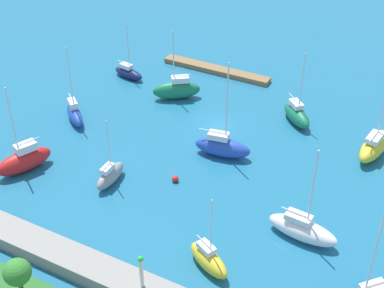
# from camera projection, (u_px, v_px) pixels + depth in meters

# --- Properties ---
(water) EXTENTS (160.00, 160.00, 0.00)m
(water) POSITION_uv_depth(u_px,v_px,m) (218.00, 126.00, 76.56)
(water) COLOR #1E668C
(water) RESTS_ON ground
(pier_dock) EXTENTS (18.12, 2.03, 0.79)m
(pier_dock) POSITION_uv_depth(u_px,v_px,m) (216.00, 70.00, 89.57)
(pier_dock) COLOR olive
(pier_dock) RESTS_ON ground
(breakwater) EXTENTS (63.70, 3.33, 1.59)m
(breakwater) POSITION_uv_depth(u_px,v_px,m) (83.00, 265.00, 54.19)
(breakwater) COLOR gray
(breakwater) RESTS_ON ground
(harbor_beacon) EXTENTS (0.56, 0.56, 3.73)m
(harbor_beacon) POSITION_uv_depth(u_px,v_px,m) (141.00, 269.00, 49.85)
(harbor_beacon) COLOR silver
(harbor_beacon) RESTS_ON breakwater
(park_tree_west) EXTENTS (2.50, 2.50, 5.25)m
(park_tree_west) POSITION_uv_depth(u_px,v_px,m) (17.00, 273.00, 48.17)
(park_tree_west) COLOR brown
(park_tree_west) RESTS_ON shoreline_park
(sailboat_blue_along_channel) EXTENTS (7.42, 3.54, 13.08)m
(sailboat_blue_along_channel) POSITION_uv_depth(u_px,v_px,m) (222.00, 146.00, 69.92)
(sailboat_blue_along_channel) COLOR #2347B2
(sailboat_blue_along_channel) RESTS_ON water
(sailboat_yellow_outer_mooring) EXTENTS (5.67, 4.06, 8.93)m
(sailboat_yellow_outer_mooring) POSITION_uv_depth(u_px,v_px,m) (209.00, 259.00, 54.33)
(sailboat_yellow_outer_mooring) COLOR yellow
(sailboat_yellow_outer_mooring) RESTS_ON water
(sailboat_green_off_beacon) EXTENTS (6.01, 5.89, 10.63)m
(sailboat_green_off_beacon) POSITION_uv_depth(u_px,v_px,m) (297.00, 114.00, 76.53)
(sailboat_green_off_beacon) COLOR #19724C
(sailboat_green_off_beacon) RESTS_ON water
(sailboat_red_mid_basin) EXTENTS (4.89, 7.42, 11.60)m
(sailboat_red_mid_basin) POSITION_uv_depth(u_px,v_px,m) (24.00, 160.00, 67.31)
(sailboat_red_mid_basin) COLOR red
(sailboat_red_mid_basin) RESTS_ON water
(sailboat_gray_west_end) EXTENTS (1.78, 5.31, 8.52)m
(sailboat_gray_west_end) POSITION_uv_depth(u_px,v_px,m) (110.00, 175.00, 65.46)
(sailboat_gray_west_end) COLOR gray
(sailboat_gray_west_end) RESTS_ON water
(sailboat_white_inner_mooring) EXTENTS (7.68, 2.94, 11.39)m
(sailboat_white_inner_mooring) POSITION_uv_depth(u_px,v_px,m) (302.00, 229.00, 57.75)
(sailboat_white_inner_mooring) COLOR white
(sailboat_white_inner_mooring) RESTS_ON water
(sailboat_blue_lone_south) EXTENTS (5.70, 5.05, 11.32)m
(sailboat_blue_lone_south) POSITION_uv_depth(u_px,v_px,m) (75.00, 113.00, 76.82)
(sailboat_blue_lone_south) COLOR #2347B2
(sailboat_blue_lone_south) RESTS_ON water
(sailboat_yellow_far_north) EXTENTS (3.55, 7.99, 13.17)m
(sailboat_yellow_far_north) POSITION_uv_depth(u_px,v_px,m) (374.00, 145.00, 70.05)
(sailboat_yellow_far_north) COLOR yellow
(sailboat_yellow_far_north) RESTS_ON water
(sailboat_navy_near_pier) EXTENTS (5.65, 2.63, 9.06)m
(sailboat_navy_near_pier) POSITION_uv_depth(u_px,v_px,m) (128.00, 73.00, 87.65)
(sailboat_navy_near_pier) COLOR #141E4C
(sailboat_navy_near_pier) RESTS_ON water
(sailboat_green_lone_north) EXTENTS (6.98, 5.88, 10.72)m
(sailboat_green_lone_north) POSITION_uv_depth(u_px,v_px,m) (177.00, 89.00, 81.91)
(sailboat_green_lone_north) COLOR #19724C
(sailboat_green_lone_north) RESTS_ON water
(mooring_buoy_red) EXTENTS (0.81, 0.81, 0.81)m
(mooring_buoy_red) POSITION_uv_depth(u_px,v_px,m) (175.00, 179.00, 66.10)
(mooring_buoy_red) COLOR red
(mooring_buoy_red) RESTS_ON water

